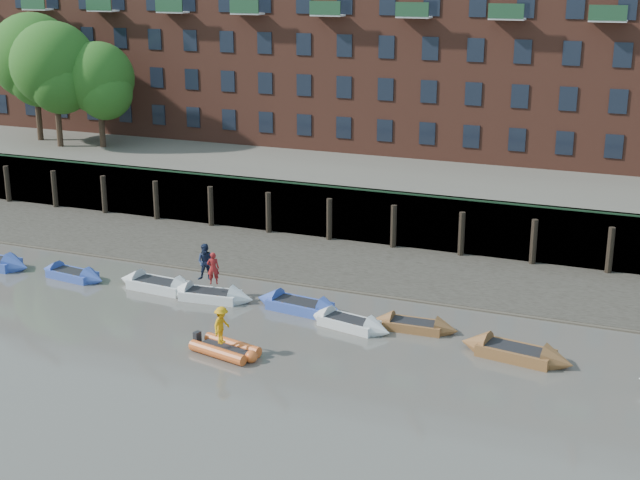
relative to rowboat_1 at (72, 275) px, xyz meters
The scene contains 18 objects.
ground 15.84m from the rowboat_1, 40.82° to the right, with size 220.00×220.00×0.00m, color #59554D.
foreshore 14.22m from the rowboat_1, 32.54° to the left, with size 110.00×8.00×0.50m, color #3D382F.
mud_band 12.72m from the rowboat_1, 19.51° to the left, with size 110.00×1.60×0.10m, color #4C4336.
river_wall 17.04m from the rowboat_1, 45.10° to the left, with size 110.00×1.23×3.30m.
bank_terrace 28.34m from the rowboat_1, 64.95° to the left, with size 110.00×28.00×3.20m, color #5E594D.
apartment_terrace 31.82m from the rowboat_1, 65.78° to the left, with size 80.60×15.56×20.98m.
tree_cluster 23.49m from the rowboat_1, 128.73° to the left, with size 11.76×7.74×9.40m.
rowboat_1 is the anchor object (origin of this frame).
rowboat_2 5.12m from the rowboat_1, ahead, with size 4.85×1.73×1.38m.
rowboat_3 8.25m from the rowboat_1, ahead, with size 4.60×1.74×1.30m.
rowboat_4 12.90m from the rowboat_1, ahead, with size 4.88×1.94×1.38m.
rowboat_5 15.82m from the rowboat_1, ahead, with size 4.40×2.07×1.23m.
rowboat_6 18.61m from the rowboat_1, ahead, with size 4.07×1.33×1.17m.
rowboat_7 23.44m from the rowboat_1, ahead, with size 5.01×2.15×1.41m.
rib_tender 13.27m from the rowboat_1, 24.29° to the right, with size 3.21×2.06×0.54m.
person_rower_a 8.62m from the rowboat_1, ahead, with size 0.59×0.39×1.62m, color maroon.
person_rower_b 8.07m from the rowboat_1, ahead, with size 0.90×0.70×1.86m, color #19233F.
person_rib_crew 13.13m from the rowboat_1, 24.83° to the right, with size 1.04×0.60×1.62m, color orange.
Camera 1 is at (16.84, -25.54, 15.59)m, focal length 50.00 mm.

